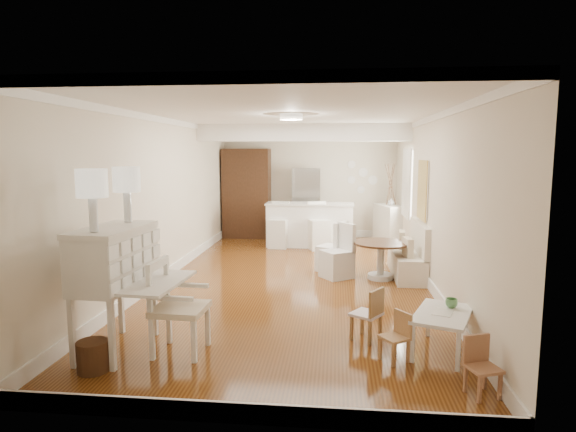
% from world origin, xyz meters
% --- Properties ---
extents(room, '(9.00, 9.04, 2.82)m').
position_xyz_m(room, '(0.04, 0.32, 1.98)').
color(room, brown).
rests_on(room, ground).
extents(secretary_bureau, '(1.17, 1.19, 1.40)m').
position_xyz_m(secretary_bureau, '(-1.70, -3.17, 0.70)').
color(secretary_bureau, silver).
rests_on(secretary_bureau, ground).
extents(gustavian_armchair, '(0.62, 0.62, 1.04)m').
position_xyz_m(gustavian_armchair, '(-0.97, -3.16, 0.52)').
color(gustavian_armchair, white).
rests_on(gustavian_armchair, ground).
extents(wicker_basket, '(0.40, 0.40, 0.31)m').
position_xyz_m(wicker_basket, '(-1.71, -3.70, 0.16)').
color(wicker_basket, '#482B16').
rests_on(wicker_basket, ground).
extents(kids_table, '(0.84, 1.05, 0.46)m').
position_xyz_m(kids_table, '(1.90, -2.87, 0.23)').
color(kids_table, white).
rests_on(kids_table, ground).
extents(kids_chair_a, '(0.36, 0.36, 0.54)m').
position_xyz_m(kids_chair_a, '(1.35, -3.15, 0.27)').
color(kids_chair_a, tan).
rests_on(kids_chair_a, ground).
extents(kids_chair_b, '(0.43, 0.43, 0.65)m').
position_xyz_m(kids_chair_b, '(1.09, -2.58, 0.32)').
color(kids_chair_b, olive).
rests_on(kids_chair_b, ground).
extents(kids_chair_c, '(0.34, 0.34, 0.55)m').
position_xyz_m(kids_chair_c, '(2.06, -3.83, 0.27)').
color(kids_chair_c, '#A16B49').
rests_on(kids_chair_c, ground).
extents(banquette, '(0.52, 1.60, 0.98)m').
position_xyz_m(banquette, '(1.99, 0.50, 0.49)').
color(banquette, silver).
rests_on(banquette, ground).
extents(dining_table, '(1.02, 1.02, 0.66)m').
position_xyz_m(dining_table, '(1.50, 0.25, 0.33)').
color(dining_table, '#462816').
rests_on(dining_table, ground).
extents(slip_chair_near, '(0.65, 0.65, 0.96)m').
position_xyz_m(slip_chair_near, '(0.74, 0.26, 0.48)').
color(slip_chair_near, silver).
rests_on(slip_chair_near, ground).
extents(slip_chair_far, '(0.62, 0.62, 0.94)m').
position_xyz_m(slip_chair_far, '(0.64, 0.75, 0.47)').
color(slip_chair_far, white).
rests_on(slip_chair_far, ground).
extents(breakfast_counter, '(2.05, 0.65, 1.03)m').
position_xyz_m(breakfast_counter, '(0.10, 3.10, 0.52)').
color(breakfast_counter, white).
rests_on(breakfast_counter, ground).
extents(bar_stool_left, '(0.48, 0.48, 1.07)m').
position_xyz_m(bar_stool_left, '(-0.60, 2.86, 0.53)').
color(bar_stool_left, white).
rests_on(bar_stool_left, ground).
extents(bar_stool_right, '(0.56, 0.56, 1.09)m').
position_xyz_m(bar_stool_right, '(0.33, 2.75, 0.54)').
color(bar_stool_right, white).
rests_on(bar_stool_right, ground).
extents(pantry_cabinet, '(1.20, 0.60, 2.30)m').
position_xyz_m(pantry_cabinet, '(-1.60, 4.18, 1.15)').
color(pantry_cabinet, '#381E11').
rests_on(pantry_cabinet, ground).
extents(fridge, '(0.75, 0.65, 1.80)m').
position_xyz_m(fridge, '(0.30, 4.15, 0.90)').
color(fridge, silver).
rests_on(fridge, ground).
extents(sideboard, '(0.74, 1.09, 0.96)m').
position_xyz_m(sideboard, '(2.00, 3.50, 0.48)').
color(sideboard, silver).
rests_on(sideboard, ground).
extents(pencil_cup, '(0.18, 0.18, 0.11)m').
position_xyz_m(pencil_cup, '(2.03, -2.69, 0.51)').
color(pencil_cup, '#5A9B5C').
rests_on(pencil_cup, kids_table).
extents(branch_vase, '(0.18, 0.18, 0.16)m').
position_xyz_m(branch_vase, '(2.03, 3.52, 1.04)').
color(branch_vase, silver).
rests_on(branch_vase, sideboard).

